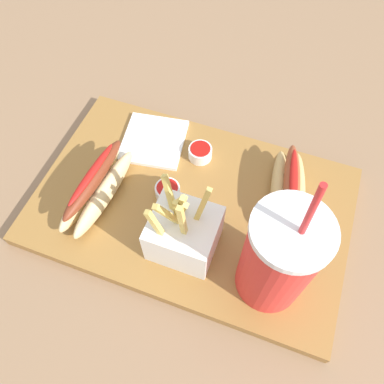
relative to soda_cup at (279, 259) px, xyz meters
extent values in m
cube|color=#8C6B4C|center=(-0.14, 0.08, -0.11)|extent=(2.40, 2.40, 0.02)
cube|color=olive|center=(-0.14, 0.08, -0.09)|extent=(0.48, 0.31, 0.02)
cylinder|color=red|center=(0.00, 0.00, -0.01)|extent=(0.09, 0.09, 0.16)
cylinder|color=white|center=(0.00, 0.00, 0.08)|extent=(0.09, 0.09, 0.01)
cylinder|color=red|center=(0.01, 0.00, 0.12)|extent=(0.01, 0.01, 0.09)
cube|color=white|center=(-0.13, 0.01, -0.05)|extent=(0.09, 0.08, 0.07)
cube|color=#E5C660|center=(-0.11, 0.03, 0.01)|extent=(0.02, 0.02, 0.08)
cube|color=#E5C660|center=(-0.13, 0.02, 0.01)|extent=(0.03, 0.03, 0.07)
cube|color=#E5C660|center=(-0.14, 0.01, 0.01)|extent=(0.03, 0.03, 0.08)
cube|color=#E5C660|center=(-0.12, 0.00, 0.01)|extent=(0.01, 0.01, 0.09)
cube|color=#E5C660|center=(-0.15, -0.01, 0.00)|extent=(0.03, 0.01, 0.06)
cube|color=#E5C660|center=(-0.13, 0.02, -0.01)|extent=(0.01, 0.01, 0.06)
cube|color=#E5C660|center=(-0.15, 0.03, 0.00)|extent=(0.03, 0.03, 0.06)
cube|color=#E5C660|center=(-0.13, 0.03, 0.00)|extent=(0.02, 0.03, 0.08)
cube|color=#E5C660|center=(-0.14, 0.03, 0.00)|extent=(0.03, 0.01, 0.05)
ellipsoid|color=#E5C689|center=(-0.26, 0.04, -0.06)|extent=(0.04, 0.17, 0.04)
ellipsoid|color=#E5C689|center=(-0.29, 0.04, -0.06)|extent=(0.04, 0.17, 0.04)
ellipsoid|color=maroon|center=(-0.28, 0.04, -0.03)|extent=(0.03, 0.15, 0.02)
ellipsoid|color=red|center=(-0.28, 0.04, -0.02)|extent=(0.02, 0.12, 0.01)
ellipsoid|color=tan|center=(0.01, 0.14, -0.07)|extent=(0.06, 0.16, 0.03)
ellipsoid|color=tan|center=(-0.02, 0.13, -0.07)|extent=(0.06, 0.16, 0.03)
ellipsoid|color=#994728|center=(0.00, 0.13, -0.04)|extent=(0.05, 0.15, 0.02)
ellipsoid|color=red|center=(0.00, 0.13, -0.03)|extent=(0.03, 0.11, 0.01)
cylinder|color=white|center=(-0.18, 0.08, -0.07)|extent=(0.04, 0.04, 0.02)
cylinder|color=#B2140F|center=(-0.18, 0.08, -0.07)|extent=(0.03, 0.03, 0.01)
cylinder|color=white|center=(-0.16, 0.17, -0.07)|extent=(0.04, 0.04, 0.02)
cylinder|color=#B2140F|center=(-0.16, 0.17, -0.06)|extent=(0.03, 0.03, 0.01)
cube|color=white|center=(-0.24, 0.17, -0.08)|extent=(0.12, 0.12, 0.01)
camera|label=1|loc=(-0.04, -0.19, 0.43)|focal=35.67mm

